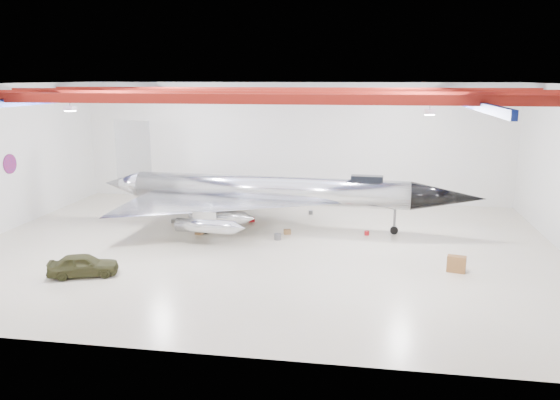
# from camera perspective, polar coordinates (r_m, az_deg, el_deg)

# --- Properties ---
(floor) EXTENTS (40.00, 40.00, 0.00)m
(floor) POSITION_cam_1_polar(r_m,az_deg,el_deg) (37.71, -1.83, -4.95)
(floor) COLOR beige
(floor) RESTS_ON ground
(wall_back) EXTENTS (40.00, 0.00, 40.00)m
(wall_back) POSITION_cam_1_polar(r_m,az_deg,el_deg) (51.08, 1.33, 6.03)
(wall_back) COLOR silver
(wall_back) RESTS_ON floor
(ceiling) EXTENTS (40.00, 40.00, 0.00)m
(ceiling) POSITION_cam_1_polar(r_m,az_deg,el_deg) (35.94, -1.96, 12.01)
(ceiling) COLOR #0A0F38
(ceiling) RESTS_ON wall_back
(ceiling_structure) EXTENTS (39.50, 29.50, 1.08)m
(ceiling_structure) POSITION_cam_1_polar(r_m,az_deg,el_deg) (35.95, -1.95, 10.93)
(ceiling_structure) COLOR maroon
(ceiling_structure) RESTS_ON ceiling
(wall_roundel) EXTENTS (0.10, 1.50, 1.50)m
(wall_roundel) POSITION_cam_1_polar(r_m,az_deg,el_deg) (46.37, -26.39, 3.40)
(wall_roundel) COLOR #B21414
(wall_roundel) RESTS_ON wall_left
(jet_aircraft) EXTENTS (29.81, 17.77, 8.13)m
(jet_aircraft) POSITION_cam_1_polar(r_m,az_deg,el_deg) (42.04, -1.23, 0.66)
(jet_aircraft) COLOR silver
(jet_aircraft) RESTS_ON floor
(jeep) EXTENTS (4.28, 2.88, 1.35)m
(jeep) POSITION_cam_1_polar(r_m,az_deg,el_deg) (34.23, -19.87, -6.39)
(jeep) COLOR #34341A
(jeep) RESTS_ON floor
(desk) EXTENTS (1.19, 0.78, 1.00)m
(desk) POSITION_cam_1_polar(r_m,az_deg,el_deg) (34.56, 17.95, -6.38)
(desk) COLOR brown
(desk) RESTS_ON floor
(crate_ply) EXTENTS (0.63, 0.55, 0.37)m
(crate_ply) POSITION_cam_1_polar(r_m,az_deg,el_deg) (41.11, -8.45, -3.32)
(crate_ply) COLOR olive
(crate_ply) RESTS_ON floor
(toolbox_red) EXTENTS (0.62, 0.56, 0.36)m
(toolbox_red) POSITION_cam_1_polar(r_m,az_deg,el_deg) (44.28, -3.02, -2.04)
(toolbox_red) COLOR #A71017
(toolbox_red) RESTS_ON floor
(engine_drum) EXTENTS (0.60, 0.60, 0.45)m
(engine_drum) POSITION_cam_1_polar(r_m,az_deg,el_deg) (39.33, -0.25, -3.86)
(engine_drum) COLOR #59595B
(engine_drum) RESTS_ON floor
(crate_small) EXTENTS (0.44, 0.36, 0.30)m
(crate_small) POSITION_cam_1_polar(r_m,az_deg,el_deg) (44.73, -10.98, -2.15)
(crate_small) COLOR #59595B
(crate_small) RESTS_ON floor
(tool_chest) EXTENTS (0.38, 0.38, 0.33)m
(tool_chest) POSITION_cam_1_polar(r_m,az_deg,el_deg) (40.98, 9.05, -3.42)
(tool_chest) COLOR #A71017
(tool_chest) RESTS_ON floor
(oil_barrel) EXTENTS (0.61, 0.54, 0.36)m
(oil_barrel) POSITION_cam_1_polar(r_m,az_deg,el_deg) (40.74, 0.77, -3.33)
(oil_barrel) COLOR olive
(oil_barrel) RESTS_ON floor
(spares_box) EXTENTS (0.36, 0.36, 0.33)m
(spares_box) POSITION_cam_1_polar(r_m,az_deg,el_deg) (46.65, 3.23, -1.30)
(spares_box) COLOR #59595B
(spares_box) RESTS_ON floor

